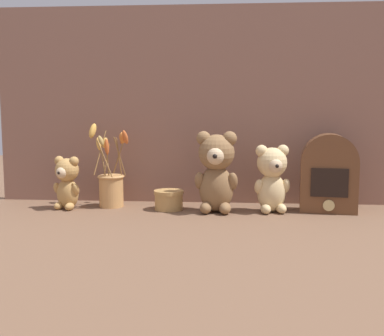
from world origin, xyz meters
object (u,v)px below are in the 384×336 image
object	(u,v)px
teddy_bear_small	(67,182)
flower_vase	(111,183)
teddy_bear_medium	(272,177)
decorative_tin_tall	(169,200)
teddy_bear_large	(216,170)
vintage_radio	(329,174)

from	to	relation	value
teddy_bear_small	flower_vase	distance (m)	0.16
teddy_bear_medium	decorative_tin_tall	xyz separation A→B (m)	(-0.37, 0.01, -0.09)
teddy_bear_medium	teddy_bear_small	world-z (taller)	teddy_bear_medium
flower_vase	teddy_bear_small	bearing A→B (deg)	-160.88
teddy_bear_large	teddy_bear_medium	bearing A→B (deg)	4.16
teddy_bear_small	vintage_radio	distance (m)	0.94
flower_vase	teddy_bear_medium	bearing A→B (deg)	-5.02
decorative_tin_tall	flower_vase	bearing A→B (deg)	170.39
decorative_tin_tall	vintage_radio	bearing A→B (deg)	1.09
teddy_bear_large	decorative_tin_tall	size ratio (longest dim) A/B	2.66
teddy_bear_large	teddy_bear_small	size ratio (longest dim) A/B	1.48
teddy_bear_large	teddy_bear_medium	world-z (taller)	teddy_bear_large
flower_vase	decorative_tin_tall	size ratio (longest dim) A/B	2.91
vintage_radio	decorative_tin_tall	bearing A→B (deg)	-178.91
teddy_bear_medium	flower_vase	size ratio (longest dim) A/B	0.76
teddy_bear_medium	vintage_radio	size ratio (longest dim) A/B	0.86
teddy_bear_large	teddy_bear_small	world-z (taller)	teddy_bear_large
flower_vase	vintage_radio	distance (m)	0.79
teddy_bear_small	decorative_tin_tall	xyz separation A→B (m)	(0.37, 0.01, -0.07)
teddy_bear_small	flower_vase	size ratio (longest dim) A/B	0.62
vintage_radio	decorative_tin_tall	xyz separation A→B (m)	(-0.57, -0.01, -0.10)
flower_vase	vintage_radio	size ratio (longest dim) A/B	1.13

